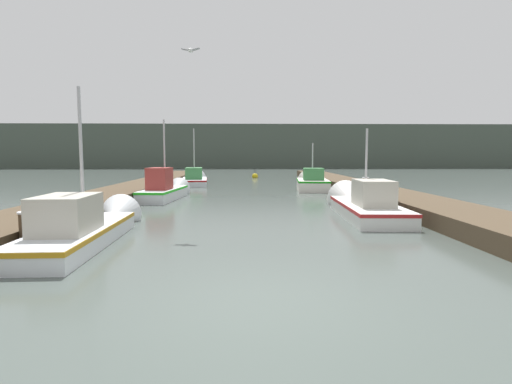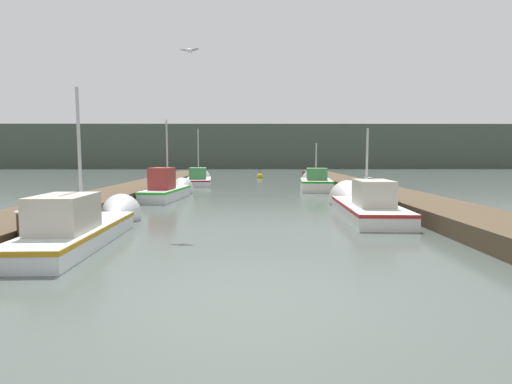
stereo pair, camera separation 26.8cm
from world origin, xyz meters
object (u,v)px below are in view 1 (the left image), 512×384
object	(u,v)px
fishing_boat_3	(312,182)
fishing_boat_4	(195,179)
fishing_boat_0	(89,225)
mooring_piling_2	(27,233)
fishing_boat_1	(361,204)
mooring_piling_0	(392,199)
fishing_boat_2	(166,189)
channel_buoy	(255,176)
seagull_lead	(191,50)
mooring_piling_1	(365,189)

from	to	relation	value
fishing_boat_3	fishing_boat_4	size ratio (longest dim) A/B	0.80
fishing_boat_0	fishing_boat_3	size ratio (longest dim) A/B	1.31
mooring_piling_2	fishing_boat_4	bearing A→B (deg)	87.29
fishing_boat_1	fishing_boat_4	bearing A→B (deg)	120.78
fishing_boat_4	mooring_piling_2	size ratio (longest dim) A/B	6.26
fishing_boat_1	mooring_piling_0	bearing A→B (deg)	-13.81
fishing_boat_2	fishing_boat_3	xyz separation A→B (m)	(8.11, 5.06, -0.02)
fishing_boat_2	channel_buoy	bearing A→B (deg)	79.98
fishing_boat_3	channel_buoy	world-z (taller)	fishing_boat_3
fishing_boat_0	fishing_boat_3	bearing A→B (deg)	59.13
mooring_piling_2	channel_buoy	xyz separation A→B (m)	(5.65, 28.71, -0.32)
fishing_boat_0	fishing_boat_3	distance (m)	16.77
fishing_boat_1	channel_buoy	xyz separation A→B (m)	(-3.39, 22.89, -0.21)
fishing_boat_0	seagull_lead	bearing A→B (deg)	36.54
mooring_piling_1	mooring_piling_2	world-z (taller)	mooring_piling_1
fishing_boat_2	mooring_piling_2	size ratio (longest dim) A/B	5.57
fishing_boat_1	fishing_boat_2	bearing A→B (deg)	150.00
fishing_boat_3	seagull_lead	size ratio (longest dim) A/B	8.44
seagull_lead	fishing_boat_2	bearing A→B (deg)	-62.48
fishing_boat_1	seagull_lead	xyz separation A→B (m)	(-5.88, -2.41, 4.86)
fishing_boat_3	mooring_piling_0	xyz separation A→B (m)	(1.15, -10.65, 0.14)
mooring_piling_0	channel_buoy	distance (m)	23.62
mooring_piling_1	channel_buoy	size ratio (longest dim) A/B	1.08
fishing_boat_1	fishing_boat_4	world-z (taller)	fishing_boat_4
fishing_boat_3	channel_buoy	bearing A→B (deg)	110.05
fishing_boat_3	mooring_piling_2	distance (m)	18.46
mooring_piling_1	fishing_boat_2	bearing A→B (deg)	170.67
fishing_boat_0	fishing_boat_3	world-z (taller)	fishing_boat_0
fishing_boat_1	fishing_boat_4	xyz separation A→B (m)	(-8.05, 15.09, -0.01)
fishing_boat_3	fishing_boat_2	bearing A→B (deg)	-142.64
fishing_boat_2	channel_buoy	size ratio (longest dim) A/B	4.97
fishing_boat_2	channel_buoy	xyz separation A→B (m)	(4.83, 17.60, -0.30)
fishing_boat_0	mooring_piling_0	distance (m)	10.14
mooring_piling_1	seagull_lead	size ratio (longest dim) A/B	2.04
fishing_boat_1	mooring_piling_2	xyz separation A→B (m)	(-9.04, -5.82, 0.11)
fishing_boat_0	fishing_boat_1	world-z (taller)	fishing_boat_0
fishing_boat_4	mooring_piling_2	bearing A→B (deg)	-98.16
mooring_piling_2	seagull_lead	xyz separation A→B (m)	(3.17, 3.41, 4.75)
mooring_piling_1	fishing_boat_0	bearing A→B (deg)	-139.93
fishing_boat_4	channel_buoy	bearing A→B (deg)	53.69
fishing_boat_0	mooring_piling_0	bearing A→B (deg)	21.48
mooring_piling_0	mooring_piling_1	xyz separation A→B (m)	(0.22, 4.03, -0.00)
fishing_boat_2	fishing_boat_1	bearing A→B (deg)	-27.36
mooring_piling_0	channel_buoy	size ratio (longest dim) A/B	1.08
fishing_boat_2	seagull_lead	distance (m)	9.35
fishing_boat_1	mooring_piling_0	distance (m)	1.10
mooring_piling_0	mooring_piling_1	distance (m)	4.04
fishing_boat_0	channel_buoy	xyz separation A→B (m)	(4.89, 27.19, -0.22)
fishing_boat_4	seagull_lead	bearing A→B (deg)	-88.36
channel_buoy	seagull_lead	size ratio (longest dim) A/B	1.89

